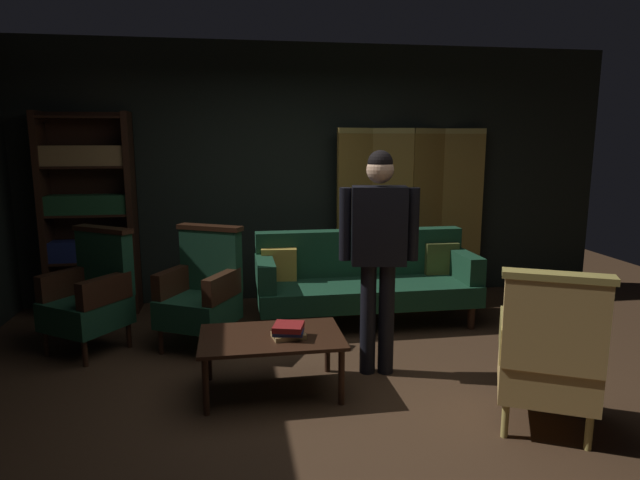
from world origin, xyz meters
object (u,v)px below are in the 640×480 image
at_px(velvet_couch, 364,276).
at_px(armchair_wing_left, 91,294).
at_px(standing_figure, 379,242).
at_px(folding_screen, 410,210).
at_px(potted_plant, 211,270).
at_px(bookshelf, 89,210).
at_px(book_navy_cloth, 289,331).
at_px(coffee_table, 271,342).
at_px(book_red_leather, 288,327).
at_px(armchair_wing_right, 202,291).
at_px(book_tan_leather, 289,335).
at_px(armchair_gilt_accent, 548,355).

xyz_separation_m(velvet_couch, armchair_wing_left, (-2.46, -0.36, 0.04)).
bearing_deg(standing_figure, folding_screen, 65.68).
xyz_separation_m(armchair_wing_left, potted_plant, (0.98, 0.68, 0.00)).
relative_size(bookshelf, book_navy_cloth, 9.87).
bearing_deg(potted_plant, coffee_table, -74.98).
bearing_deg(folding_screen, book_navy_cloth, -125.19).
distance_m(book_navy_cloth, book_red_leather, 0.03).
distance_m(armchair_wing_left, standing_figure, 2.48).
distance_m(velvet_couch, armchair_wing_left, 2.49).
distance_m(bookshelf, coffee_table, 2.82).
distance_m(standing_figure, book_navy_cloth, 0.94).
xyz_separation_m(coffee_table, book_red_leather, (0.12, -0.07, 0.13)).
relative_size(coffee_table, armchair_wing_right, 0.96).
bearing_deg(coffee_table, armchair_wing_right, 117.81).
distance_m(velvet_couch, book_navy_cloth, 1.73).
xyz_separation_m(folding_screen, bookshelf, (-3.43, -0.10, 0.08)).
height_order(potted_plant, book_tan_leather, potted_plant).
bearing_deg(armchair_wing_left, armchair_gilt_accent, -31.07).
bearing_deg(book_navy_cloth, coffee_table, 150.26).
height_order(armchair_wing_left, armchair_wing_right, same).
distance_m(armchair_gilt_accent, armchair_wing_right, 2.79).
height_order(armchair_gilt_accent, book_tan_leather, armchair_gilt_accent).
relative_size(potted_plant, book_tan_leather, 3.88).
bearing_deg(armchair_wing_left, book_navy_cloth, -35.63).
relative_size(armchair_wing_right, book_tan_leather, 4.74).
bearing_deg(book_red_leather, armchair_wing_right, 121.11).
bearing_deg(armchair_wing_left, bookshelf, 102.08).
distance_m(standing_figure, potted_plant, 2.07).
height_order(standing_figure, book_tan_leather, standing_figure).
bearing_deg(bookshelf, armchair_wing_left, -77.92).
bearing_deg(folding_screen, book_tan_leather, -125.19).
height_order(armchair_wing_left, book_red_leather, armchair_wing_left).
xyz_separation_m(armchair_wing_left, book_red_leather, (1.56, -1.12, 0.01)).
relative_size(book_tan_leather, book_navy_cloth, 1.06).
xyz_separation_m(armchair_wing_left, standing_figure, (2.26, -0.85, 0.54)).
xyz_separation_m(velvet_couch, armchair_wing_right, (-1.54, -0.42, 0.04)).
height_order(armchair_wing_left, potted_plant, armchair_wing_left).
height_order(book_tan_leather, book_navy_cloth, book_navy_cloth).
bearing_deg(bookshelf, coffee_table, -52.09).
bearing_deg(potted_plant, velvet_couch, -12.22).
xyz_separation_m(standing_figure, book_navy_cloth, (-0.71, -0.26, -0.56)).
height_order(bookshelf, book_navy_cloth, bookshelf).
relative_size(folding_screen, potted_plant, 2.23).
bearing_deg(book_red_leather, book_tan_leather, 0.00).
relative_size(armchair_wing_right, book_navy_cloth, 5.01).
relative_size(folding_screen, bookshelf, 0.93).
relative_size(armchair_wing_right, potted_plant, 1.22).
distance_m(armchair_gilt_accent, book_tan_leather, 1.68).
xyz_separation_m(bookshelf, armchair_wing_right, (1.16, -1.16, -0.58)).
distance_m(armchair_wing_left, book_red_leather, 1.91).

